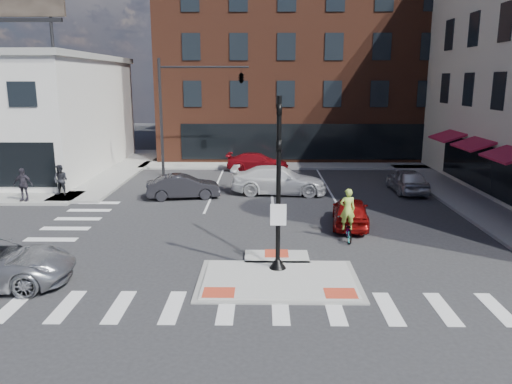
{
  "coord_description": "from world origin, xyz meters",
  "views": [
    {
      "loc": [
        -0.53,
        -16.17,
        6.64
      ],
      "look_at": [
        -0.82,
        4.22,
        2.0
      ],
      "focal_mm": 35.0,
      "sensor_mm": 36.0,
      "label": 1
    }
  ],
  "objects_px": {
    "red_sedan": "(351,212)",
    "bg_car_dark": "(183,187)",
    "pedestrian_a": "(61,180)",
    "bg_car_red": "(258,162)",
    "pedestrian_b": "(23,185)",
    "white_pickup": "(279,180)",
    "cyclist": "(347,223)",
    "bg_car_silver": "(407,180)"
  },
  "relations": [
    {
      "from": "white_pickup",
      "to": "bg_car_dark",
      "type": "height_order",
      "value": "white_pickup"
    },
    {
      "from": "cyclist",
      "to": "pedestrian_a",
      "type": "bearing_deg",
      "value": -28.41
    },
    {
      "from": "red_sedan",
      "to": "white_pickup",
      "type": "bearing_deg",
      "value": -57.33
    },
    {
      "from": "cyclist",
      "to": "pedestrian_b",
      "type": "height_order",
      "value": "cyclist"
    },
    {
      "from": "white_pickup",
      "to": "bg_car_dark",
      "type": "xyz_separation_m",
      "value": [
        -5.46,
        -1.23,
        -0.13
      ]
    },
    {
      "from": "bg_car_silver",
      "to": "bg_car_red",
      "type": "height_order",
      "value": "bg_car_silver"
    },
    {
      "from": "red_sedan",
      "to": "bg_car_dark",
      "type": "relative_size",
      "value": 0.97
    },
    {
      "from": "bg_car_red",
      "to": "cyclist",
      "type": "height_order",
      "value": "cyclist"
    },
    {
      "from": "cyclist",
      "to": "bg_car_silver",
      "type": "bearing_deg",
      "value": -121.31
    },
    {
      "from": "white_pickup",
      "to": "bg_car_red",
      "type": "bearing_deg",
      "value": 14.15
    },
    {
      "from": "red_sedan",
      "to": "bg_car_red",
      "type": "relative_size",
      "value": 0.88
    },
    {
      "from": "white_pickup",
      "to": "bg_car_silver",
      "type": "height_order",
      "value": "white_pickup"
    },
    {
      "from": "bg_car_silver",
      "to": "pedestrian_b",
      "type": "xyz_separation_m",
      "value": [
        -21.6,
        -3.1,
        0.34
      ]
    },
    {
      "from": "bg_car_dark",
      "to": "bg_car_red",
      "type": "relative_size",
      "value": 0.91
    },
    {
      "from": "white_pickup",
      "to": "pedestrian_a",
      "type": "height_order",
      "value": "pedestrian_a"
    },
    {
      "from": "red_sedan",
      "to": "pedestrian_b",
      "type": "xyz_separation_m",
      "value": [
        -17.02,
        4.0,
        0.38
      ]
    },
    {
      "from": "bg_car_red",
      "to": "pedestrian_a",
      "type": "relative_size",
      "value": 2.58
    },
    {
      "from": "red_sedan",
      "to": "pedestrian_a",
      "type": "bearing_deg",
      "value": -11.44
    },
    {
      "from": "bg_car_red",
      "to": "pedestrian_b",
      "type": "height_order",
      "value": "pedestrian_b"
    },
    {
      "from": "cyclist",
      "to": "bg_car_dark",
      "type": "bearing_deg",
      "value": -44.8
    },
    {
      "from": "red_sedan",
      "to": "pedestrian_b",
      "type": "bearing_deg",
      "value": -5.64
    },
    {
      "from": "red_sedan",
      "to": "white_pickup",
      "type": "height_order",
      "value": "white_pickup"
    },
    {
      "from": "cyclist",
      "to": "pedestrian_a",
      "type": "height_order",
      "value": "cyclist"
    },
    {
      "from": "pedestrian_a",
      "to": "pedestrian_b",
      "type": "relative_size",
      "value": 0.97
    },
    {
      "from": "pedestrian_a",
      "to": "white_pickup",
      "type": "bearing_deg",
      "value": 18.32
    },
    {
      "from": "white_pickup",
      "to": "bg_car_silver",
      "type": "bearing_deg",
      "value": -82.24
    },
    {
      "from": "white_pickup",
      "to": "pedestrian_a",
      "type": "bearing_deg",
      "value": 99.62
    },
    {
      "from": "red_sedan",
      "to": "bg_car_red",
      "type": "distance_m",
      "value": 14.71
    },
    {
      "from": "bg_car_dark",
      "to": "bg_car_red",
      "type": "height_order",
      "value": "bg_car_dark"
    },
    {
      "from": "bg_car_dark",
      "to": "cyclist",
      "type": "height_order",
      "value": "cyclist"
    },
    {
      "from": "bg_car_silver",
      "to": "pedestrian_b",
      "type": "height_order",
      "value": "pedestrian_b"
    },
    {
      "from": "bg_car_silver",
      "to": "red_sedan",
      "type": "bearing_deg",
      "value": 55.88
    },
    {
      "from": "red_sedan",
      "to": "bg_car_dark",
      "type": "height_order",
      "value": "red_sedan"
    },
    {
      "from": "red_sedan",
      "to": "bg_car_silver",
      "type": "height_order",
      "value": "bg_car_silver"
    },
    {
      "from": "bg_car_dark",
      "to": "pedestrian_a",
      "type": "xyz_separation_m",
      "value": [
        -6.95,
        -0.02,
        0.35
      ]
    },
    {
      "from": "bg_car_red",
      "to": "cyclist",
      "type": "xyz_separation_m",
      "value": [
        3.93,
        -16.05,
        0.09
      ]
    },
    {
      "from": "red_sedan",
      "to": "bg_car_dark",
      "type": "distance_m",
      "value": 10.09
    },
    {
      "from": "red_sedan",
      "to": "white_pickup",
      "type": "xyz_separation_m",
      "value": [
        -3.08,
        6.59,
        0.13
      ]
    },
    {
      "from": "bg_car_red",
      "to": "pedestrian_a",
      "type": "height_order",
      "value": "pedestrian_a"
    },
    {
      "from": "white_pickup",
      "to": "bg_car_silver",
      "type": "distance_m",
      "value": 7.68
    },
    {
      "from": "white_pickup",
      "to": "pedestrian_a",
      "type": "relative_size",
      "value": 3.18
    },
    {
      "from": "bg_car_red",
      "to": "pedestrian_b",
      "type": "bearing_deg",
      "value": 132.45
    }
  ]
}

